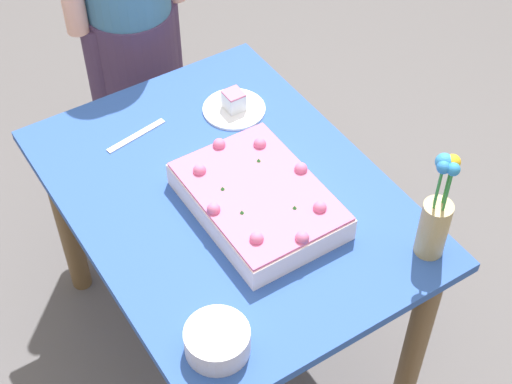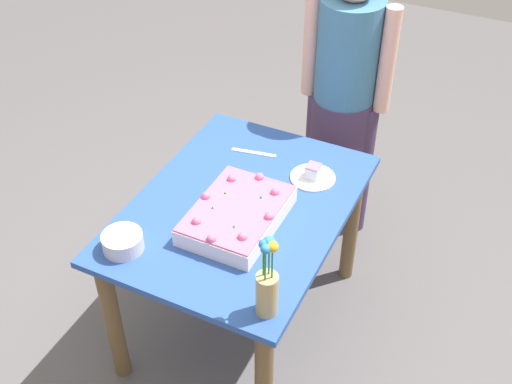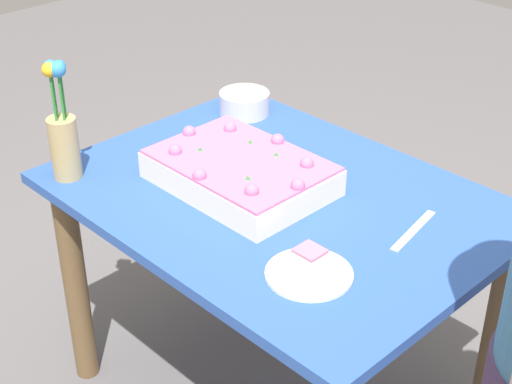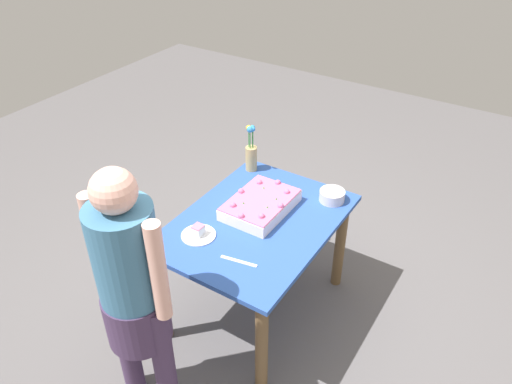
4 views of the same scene
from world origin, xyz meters
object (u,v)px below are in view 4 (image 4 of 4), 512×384
cake_knife (239,261)px  person_standing (132,287)px  fruit_bowl (332,196)px  sheet_cake (260,204)px  serving_plate_with_slice (198,233)px  flower_vase (251,153)px

cake_knife → person_standing: (0.52, -0.24, 0.13)m
fruit_bowl → person_standing: 1.36m
sheet_cake → cake_knife: 0.48m
serving_plate_with_slice → fruit_bowl: 0.86m
cake_knife → fruit_bowl: bearing=-112.9°
cake_knife → fruit_bowl: fruit_bowl is taller
sheet_cake → fruit_bowl: size_ratio=2.89×
flower_vase → person_standing: person_standing is taller
serving_plate_with_slice → cake_knife: 0.32m
serving_plate_with_slice → sheet_cake: bearing=157.4°
cake_knife → flower_vase: flower_vase is taller
sheet_cake → cake_knife: bearing=18.1°
serving_plate_with_slice → flower_vase: (-0.75, -0.13, 0.11)m
serving_plate_with_slice → cake_knife: bearing=79.8°
serving_plate_with_slice → cake_knife: serving_plate_with_slice is taller
sheet_cake → serving_plate_with_slice: 0.43m
serving_plate_with_slice → fruit_bowl: size_ratio=1.25×
fruit_bowl → person_standing: bearing=-17.7°
cake_knife → person_standing: 0.59m
fruit_bowl → person_standing: size_ratio=0.11×
fruit_bowl → serving_plate_with_slice: bearing=-34.1°
cake_knife → flower_vase: (-0.81, -0.45, 0.12)m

